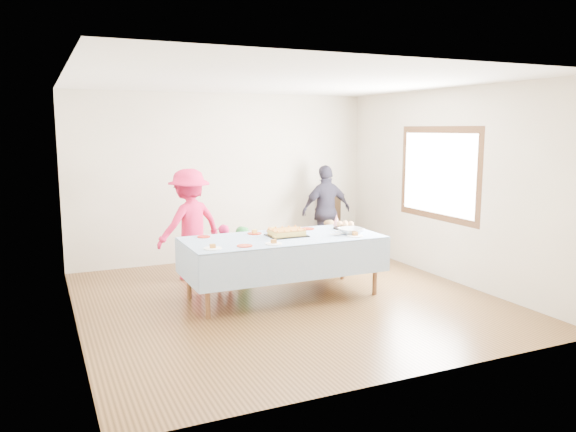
% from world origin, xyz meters
% --- Properties ---
extents(ground, '(5.00, 5.00, 0.00)m').
position_xyz_m(ground, '(0.00, 0.00, 0.00)').
color(ground, '#412A12').
rests_on(ground, ground).
extents(room_walls, '(5.04, 5.04, 2.72)m').
position_xyz_m(room_walls, '(0.05, 0.00, 1.77)').
color(room_walls, '#BEB19B').
rests_on(room_walls, ground).
extents(party_table, '(2.50, 1.10, 0.78)m').
position_xyz_m(party_table, '(0.01, 0.15, 0.72)').
color(party_table, '#50311B').
rests_on(party_table, ground).
extents(birthday_cake, '(0.49, 0.37, 0.09)m').
position_xyz_m(birthday_cake, '(0.08, 0.19, 0.82)').
color(birthday_cake, black).
rests_on(birthday_cake, party_table).
extents(rolls_tray, '(0.33, 0.33, 0.10)m').
position_xyz_m(rolls_tray, '(1.03, 0.34, 0.82)').
color(rolls_tray, black).
rests_on(rolls_tray, party_table).
extents(punch_bowl, '(0.32, 0.32, 0.08)m').
position_xyz_m(punch_bowl, '(0.90, -0.03, 0.82)').
color(punch_bowl, silver).
rests_on(punch_bowl, party_table).
extents(party_hat, '(0.10, 0.10, 0.16)m').
position_xyz_m(party_hat, '(1.04, 0.60, 0.86)').
color(party_hat, silver).
rests_on(party_hat, party_table).
extents(fork_pile, '(0.24, 0.18, 0.07)m').
position_xyz_m(fork_pile, '(0.70, -0.06, 0.81)').
color(fork_pile, white).
rests_on(fork_pile, party_table).
extents(plate_red_far_a, '(0.17, 0.17, 0.01)m').
position_xyz_m(plate_red_far_a, '(-0.91, 0.55, 0.79)').
color(plate_red_far_a, '#B6220D').
rests_on(plate_red_far_a, party_table).
extents(plate_red_far_b, '(0.19, 0.19, 0.01)m').
position_xyz_m(plate_red_far_b, '(-0.25, 0.49, 0.79)').
color(plate_red_far_b, '#B6220D').
rests_on(plate_red_far_b, party_table).
extents(plate_red_far_c, '(0.18, 0.18, 0.01)m').
position_xyz_m(plate_red_far_c, '(0.04, 0.55, 0.79)').
color(plate_red_far_c, '#B6220D').
rests_on(plate_red_far_c, party_table).
extents(plate_red_far_d, '(0.19, 0.19, 0.01)m').
position_xyz_m(plate_red_far_d, '(0.54, 0.52, 0.79)').
color(plate_red_far_d, '#B6220D').
rests_on(plate_red_far_d, party_table).
extents(plate_red_near, '(0.19, 0.19, 0.01)m').
position_xyz_m(plate_red_near, '(-0.63, -0.19, 0.79)').
color(plate_red_near, '#B6220D').
rests_on(plate_red_near, party_table).
extents(plate_white_left, '(0.21, 0.21, 0.01)m').
position_xyz_m(plate_white_left, '(-1.01, -0.18, 0.79)').
color(plate_white_left, white).
rests_on(plate_white_left, party_table).
extents(plate_white_mid, '(0.20, 0.20, 0.01)m').
position_xyz_m(plate_white_mid, '(-0.27, -0.22, 0.79)').
color(plate_white_mid, white).
rests_on(plate_white_mid, party_table).
extents(plate_white_right, '(0.21, 0.21, 0.01)m').
position_xyz_m(plate_white_right, '(0.87, -0.19, 0.79)').
color(plate_white_right, white).
rests_on(plate_white_right, party_table).
extents(dining_chair, '(0.47, 0.47, 0.99)m').
position_xyz_m(dining_chair, '(1.93, 2.28, 0.55)').
color(dining_chair, black).
rests_on(dining_chair, ground).
extents(toddler_left, '(0.35, 0.27, 0.87)m').
position_xyz_m(toddler_left, '(-0.54, 0.90, 0.43)').
color(toddler_left, '#C2184E').
rests_on(toddler_left, ground).
extents(toddler_mid, '(0.41, 0.31, 0.75)m').
position_xyz_m(toddler_mid, '(-0.14, 1.26, 0.37)').
color(toddler_mid, '#2A8038').
rests_on(toddler_mid, ground).
extents(toddler_right, '(0.43, 0.35, 0.81)m').
position_xyz_m(toddler_right, '(1.06, 0.90, 0.41)').
color(toddler_right, tan).
rests_on(toddler_right, ground).
extents(adult_left, '(1.16, 0.90, 1.58)m').
position_xyz_m(adult_left, '(-0.84, 1.51, 0.79)').
color(adult_left, '#DA1B4B').
rests_on(adult_left, ground).
extents(adult_right, '(0.91, 0.40, 1.54)m').
position_xyz_m(adult_right, '(1.63, 2.02, 0.77)').
color(adult_right, '#2D2B3B').
rests_on(adult_right, ground).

